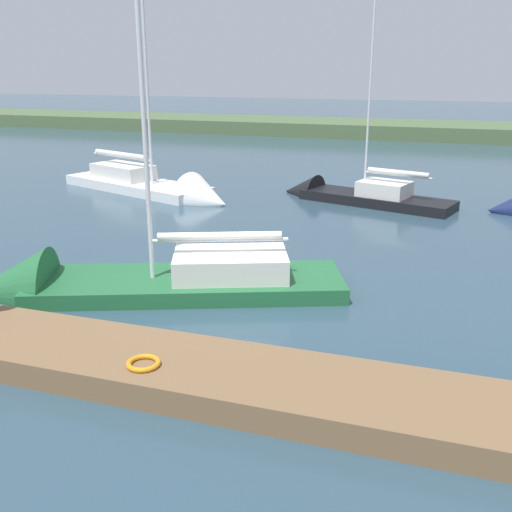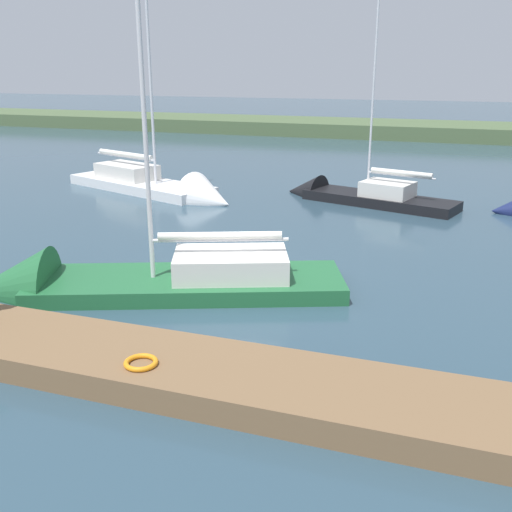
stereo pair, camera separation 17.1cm
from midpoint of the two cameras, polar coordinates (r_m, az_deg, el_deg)
The scene contains 7 objects.
ground_plane at distance 16.76m, azimuth -2.52°, elevation -3.05°, with size 200.00×200.00×0.00m, color #2D4756.
far_shoreline at distance 55.47m, azimuth 12.62°, elevation 11.27°, with size 180.00×8.00×2.40m, color #4C603D.
dock_pier at distance 12.29m, azimuth -11.43°, elevation -10.23°, with size 27.00×2.30×0.53m, color brown.
life_ring_buoy at distance 11.65m, azimuth -11.24°, elevation -10.12°, with size 0.66×0.66×0.10m, color orange.
sailboat_mid_channel at distance 29.28m, azimuth -9.31°, elevation 6.29°, with size 10.43×5.81×10.30m.
sailboat_inner_slip at distance 16.76m, azimuth -13.35°, elevation -2.99°, with size 10.56×6.11×10.95m.
sailboat_outer_mooring at distance 27.84m, azimuth 8.90°, elevation 5.64°, with size 8.49×4.24×10.66m.
Camera 1 is at (-5.52, 14.65, 5.98)m, focal length 41.39 mm.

